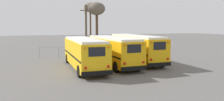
{
  "coord_description": "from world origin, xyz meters",
  "views": [
    {
      "loc": [
        -7.82,
        -21.99,
        4.2
      ],
      "look_at": [
        0.0,
        -0.03,
        1.55
      ],
      "focal_mm": 35.0,
      "sensor_mm": 36.0,
      "label": 1
    }
  ],
  "objects_px": {
    "utility_pole": "(86,28)",
    "bare_tree_1": "(90,9)",
    "school_bus_0": "(84,52)",
    "school_bus_2": "(135,47)",
    "bare_tree_0": "(97,10)",
    "school_bus_1": "(113,50)"
  },
  "relations": [
    {
      "from": "school_bus_1",
      "to": "bare_tree_1",
      "type": "xyz_separation_m",
      "value": [
        2.19,
        18.4,
        5.68
      ]
    },
    {
      "from": "bare_tree_0",
      "to": "school_bus_2",
      "type": "bearing_deg",
      "value": -83.69
    },
    {
      "from": "bare_tree_0",
      "to": "school_bus_1",
      "type": "bearing_deg",
      "value": -98.46
    },
    {
      "from": "school_bus_0",
      "to": "utility_pole",
      "type": "xyz_separation_m",
      "value": [
        3.39,
        13.75,
        2.27
      ]
    },
    {
      "from": "utility_pole",
      "to": "bare_tree_0",
      "type": "bearing_deg",
      "value": 4.6
    },
    {
      "from": "school_bus_1",
      "to": "bare_tree_1",
      "type": "relative_size",
      "value": 1.19
    },
    {
      "from": "bare_tree_0",
      "to": "bare_tree_1",
      "type": "xyz_separation_m",
      "value": [
        0.23,
        5.24,
        0.6
      ]
    },
    {
      "from": "school_bus_0",
      "to": "bare_tree_1",
      "type": "distance_m",
      "value": 20.7
    },
    {
      "from": "school_bus_1",
      "to": "bare_tree_1",
      "type": "bearing_deg",
      "value": 83.22
    },
    {
      "from": "school_bus_1",
      "to": "utility_pole",
      "type": "xyz_separation_m",
      "value": [
        0.11,
        13.01,
        2.24
      ]
    },
    {
      "from": "bare_tree_1",
      "to": "utility_pole",
      "type": "bearing_deg",
      "value": -111.1
    },
    {
      "from": "school_bus_1",
      "to": "utility_pole",
      "type": "relative_size",
      "value": 1.34
    },
    {
      "from": "school_bus_0",
      "to": "school_bus_2",
      "type": "distance_m",
      "value": 6.84
    },
    {
      "from": "school_bus_0",
      "to": "utility_pole",
      "type": "relative_size",
      "value": 1.35
    },
    {
      "from": "school_bus_2",
      "to": "utility_pole",
      "type": "distance_m",
      "value": 12.42
    },
    {
      "from": "bare_tree_1",
      "to": "school_bus_1",
      "type": "bearing_deg",
      "value": -96.78
    },
    {
      "from": "school_bus_1",
      "to": "school_bus_2",
      "type": "height_order",
      "value": "school_bus_2"
    },
    {
      "from": "school_bus_0",
      "to": "utility_pole",
      "type": "bearing_deg",
      "value": 76.14
    },
    {
      "from": "school_bus_2",
      "to": "bare_tree_0",
      "type": "relative_size",
      "value": 1.34
    },
    {
      "from": "school_bus_2",
      "to": "bare_tree_1",
      "type": "xyz_separation_m",
      "value": [
        -1.09,
        17.2,
        5.63
      ]
    },
    {
      "from": "utility_pole",
      "to": "bare_tree_1",
      "type": "height_order",
      "value": "bare_tree_1"
    },
    {
      "from": "bare_tree_0",
      "to": "utility_pole",
      "type": "bearing_deg",
      "value": -175.4
    }
  ]
}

